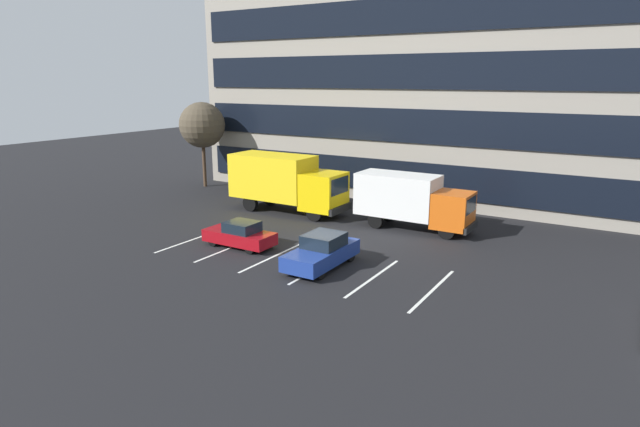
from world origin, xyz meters
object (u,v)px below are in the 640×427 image
box_truck_yellow_all (286,181)px  sedan_navy (322,252)px  bare_tree (202,125)px  box_truck_orange (411,199)px  sedan_maroon (240,235)px

box_truck_yellow_all → sedan_navy: (7.70, -8.04, -1.38)m
box_truck_yellow_all → bare_tree: bearing=161.2°
box_truck_yellow_all → sedan_navy: size_ratio=1.84×
sedan_navy → bare_tree: bearing=147.6°
box_truck_orange → sedan_navy: 8.55m
box_truck_orange → box_truck_yellow_all: size_ratio=0.86×
sedan_navy → bare_tree: (-18.44, 11.68, 4.30)m
sedan_navy → bare_tree: 22.25m
sedan_maroon → bare_tree: bare_tree is taller
box_truck_orange → bare_tree: size_ratio=1.01×
box_truck_orange → sedan_maroon: box_truck_orange is taller
box_truck_orange → bare_tree: bare_tree is taller
box_truck_orange → bare_tree: bearing=170.5°
bare_tree → sedan_navy: bearing=-32.4°
sedan_navy → sedan_maroon: size_ratio=1.13×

